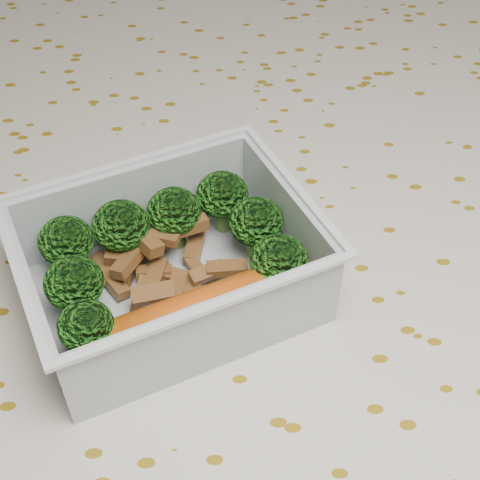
{
  "coord_description": "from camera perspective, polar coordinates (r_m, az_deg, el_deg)",
  "views": [
    {
      "loc": [
        -0.02,
        -0.32,
        1.1
      ],
      "look_at": [
        -0.0,
        -0.0,
        0.78
      ],
      "focal_mm": 50.0,
      "sensor_mm": 36.0,
      "label": 1
    }
  ],
  "objects": [
    {
      "name": "tablecloth",
      "position": [
        0.49,
        0.41,
        -5.19
      ],
      "size": [
        1.46,
        0.96,
        0.19
      ],
      "color": "beige",
      "rests_on": "dining_table"
    },
    {
      "name": "sausage",
      "position": [
        0.41,
        -3.44,
        -5.98
      ],
      "size": [
        0.14,
        0.08,
        0.03
      ],
      "color": "#BE4D10",
      "rests_on": "lunch_container"
    },
    {
      "name": "meat_pile",
      "position": [
        0.45,
        -6.92,
        -2.28
      ],
      "size": [
        0.11,
        0.07,
        0.03
      ],
      "color": "brown",
      "rests_on": "lunch_container"
    },
    {
      "name": "lunch_container",
      "position": [
        0.43,
        -5.93,
        -2.74
      ],
      "size": [
        0.22,
        0.2,
        0.06
      ],
      "color": "silver",
      "rests_on": "tablecloth"
    },
    {
      "name": "dining_table",
      "position": [
        0.53,
        0.38,
        -8.66
      ],
      "size": [
        1.4,
        0.9,
        0.75
      ],
      "color": "brown",
      "rests_on": "ground"
    },
    {
      "name": "broccoli_florets",
      "position": [
        0.44,
        -6.41,
        -0.18
      ],
      "size": [
        0.17,
        0.15,
        0.05
      ],
      "color": "#608C3F",
      "rests_on": "lunch_container"
    }
  ]
}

